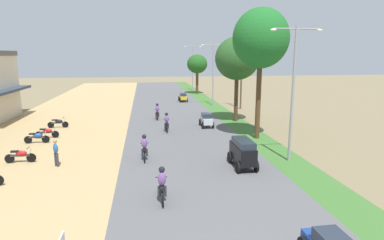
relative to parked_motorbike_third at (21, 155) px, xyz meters
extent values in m
cube|color=#2D3847|center=(-5.46, 13.29, 2.52)|extent=(1.20, 9.20, 0.25)
cylinder|color=black|center=(0.59, 0.00, -0.21)|extent=(0.56, 0.06, 0.56)
cylinder|color=black|center=(-0.65, 0.00, -0.21)|extent=(0.56, 0.06, 0.56)
cube|color=#333338|center=(-0.03, 0.00, -0.03)|extent=(1.12, 0.12, 0.12)
ellipsoid|color=red|center=(0.05, 0.00, 0.11)|extent=(0.64, 0.28, 0.32)
cube|color=black|center=(-0.31, 0.00, 0.23)|extent=(0.44, 0.20, 0.10)
cylinder|color=#A5A8AD|center=(0.53, 0.00, 0.06)|extent=(0.26, 0.05, 0.68)
cylinder|color=black|center=(0.47, 0.00, 0.43)|extent=(0.04, 0.54, 0.04)
cylinder|color=black|center=(0.17, 4.49, -0.21)|extent=(0.56, 0.06, 0.56)
cylinder|color=black|center=(-1.07, 4.49, -0.21)|extent=(0.56, 0.06, 0.56)
cube|color=#333338|center=(-0.45, 4.49, -0.03)|extent=(1.12, 0.12, 0.12)
ellipsoid|color=#1E4CA5|center=(-0.37, 4.49, 0.11)|extent=(0.64, 0.28, 0.32)
cube|color=black|center=(-0.73, 4.49, 0.23)|extent=(0.44, 0.20, 0.10)
cylinder|color=#A5A8AD|center=(0.11, 4.49, 0.06)|extent=(0.26, 0.05, 0.68)
cylinder|color=black|center=(0.05, 4.49, 0.43)|extent=(0.04, 0.54, 0.04)
cylinder|color=black|center=(0.48, 5.96, -0.21)|extent=(0.56, 0.06, 0.56)
cylinder|color=black|center=(-0.76, 5.96, -0.21)|extent=(0.56, 0.06, 0.56)
cube|color=#333338|center=(-0.14, 5.96, -0.03)|extent=(1.12, 0.12, 0.12)
ellipsoid|color=red|center=(-0.06, 5.96, 0.11)|extent=(0.64, 0.28, 0.32)
cube|color=black|center=(-0.42, 5.96, 0.23)|extent=(0.44, 0.20, 0.10)
cylinder|color=#A5A8AD|center=(0.42, 5.96, 0.06)|extent=(0.26, 0.05, 0.68)
cylinder|color=black|center=(0.36, 5.96, 0.43)|extent=(0.04, 0.54, 0.04)
cylinder|color=black|center=(0.41, 9.63, -0.21)|extent=(0.56, 0.06, 0.56)
cylinder|color=black|center=(-0.83, 9.63, -0.21)|extent=(0.56, 0.06, 0.56)
cube|color=#333338|center=(-0.21, 9.63, -0.03)|extent=(1.12, 0.12, 0.12)
ellipsoid|color=black|center=(-0.13, 9.63, 0.11)|extent=(0.64, 0.28, 0.32)
cube|color=black|center=(-0.49, 9.63, 0.23)|extent=(0.44, 0.20, 0.10)
cylinder|color=#A5A8AD|center=(0.35, 9.63, 0.06)|extent=(0.26, 0.05, 0.68)
cylinder|color=black|center=(0.29, 9.63, 0.43)|extent=(0.04, 0.54, 0.04)
cylinder|color=#33333D|center=(2.38, -1.06, -0.08)|extent=(0.14, 0.14, 0.82)
cylinder|color=#33333D|center=(2.25, -0.93, -0.08)|extent=(0.14, 0.14, 0.82)
ellipsoid|color=#265999|center=(2.32, -0.99, 0.61)|extent=(0.43, 0.42, 0.56)
sphere|color=#9E7556|center=(2.32, -0.99, 1.02)|extent=(0.22, 0.22, 0.22)
cylinder|color=#4C351E|center=(16.20, 3.53, 2.72)|extent=(0.39, 0.39, 6.42)
ellipsoid|color=#1C6525|center=(16.20, 3.53, 7.15)|extent=(4.19, 4.19, 4.45)
cylinder|color=#4C351E|center=(16.40, 10.19, 1.99)|extent=(0.39, 0.39, 4.97)
ellipsoid|color=#275323|center=(16.40, 10.19, 5.60)|extent=(4.23, 4.23, 4.11)
cylinder|color=#4C351E|center=(16.31, 33.02, 1.55)|extent=(0.43, 0.43, 4.08)
ellipsoid|color=#1E521B|center=(16.31, 33.02, 4.44)|extent=(3.34, 3.34, 3.10)
cylinder|color=gray|center=(16.28, -2.02, 3.54)|extent=(0.16, 0.16, 8.06)
cylinder|color=gray|center=(15.58, -2.02, 7.41)|extent=(1.40, 0.08, 0.08)
ellipsoid|color=silver|center=(14.88, -2.02, 7.34)|extent=(0.36, 0.20, 0.14)
cylinder|color=gray|center=(16.98, -2.02, 7.41)|extent=(1.40, 0.08, 0.08)
ellipsoid|color=silver|center=(17.68, -2.02, 7.34)|extent=(0.36, 0.20, 0.14)
cylinder|color=gray|center=(16.28, 20.39, 3.41)|extent=(0.16, 0.16, 7.81)
cylinder|color=gray|center=(15.58, 20.39, 7.17)|extent=(1.40, 0.08, 0.08)
ellipsoid|color=silver|center=(14.88, 20.39, 7.10)|extent=(0.36, 0.20, 0.14)
cylinder|color=gray|center=(16.98, 20.39, 7.17)|extent=(1.40, 0.08, 0.08)
ellipsoid|color=silver|center=(17.68, 20.39, 7.10)|extent=(0.36, 0.20, 0.14)
cylinder|color=gray|center=(16.28, 37.91, 3.54)|extent=(0.16, 0.16, 8.06)
cylinder|color=gray|center=(15.58, 37.91, 7.41)|extent=(1.40, 0.08, 0.08)
ellipsoid|color=silver|center=(14.88, 37.91, 7.34)|extent=(0.36, 0.20, 0.14)
cylinder|color=gray|center=(16.98, 37.91, 7.41)|extent=(1.40, 0.08, 0.08)
ellipsoid|color=silver|center=(17.68, 37.91, 7.34)|extent=(0.36, 0.20, 0.14)
cylinder|color=brown|center=(19.13, 17.53, 4.35)|extent=(0.20, 0.20, 9.81)
cube|color=#473323|center=(19.13, 17.53, 8.76)|extent=(1.80, 0.10, 0.10)
cube|color=black|center=(13.06, -2.80, 0.38)|extent=(0.95, 2.40, 0.95)
cube|color=#232B38|center=(13.06, -2.90, 1.03)|extent=(0.87, 2.00, 0.35)
cylinder|color=black|center=(13.59, -3.66, -0.13)|extent=(0.12, 0.68, 0.68)
cylinder|color=black|center=(12.52, -3.66, -0.13)|extent=(0.12, 0.68, 0.68)
cylinder|color=black|center=(13.59, -1.93, -0.13)|extent=(0.12, 0.68, 0.68)
cylinder|color=black|center=(12.52, -1.93, -0.13)|extent=(0.12, 0.68, 0.68)
cube|color=#B7BCC1|center=(13.02, 7.98, 0.11)|extent=(0.84, 1.95, 0.50)
cube|color=#232B38|center=(13.02, 8.03, 0.56)|extent=(0.77, 1.10, 0.40)
cylinder|color=black|center=(13.49, 7.28, -0.17)|extent=(0.10, 0.60, 0.60)
cylinder|color=black|center=(12.55, 7.28, -0.17)|extent=(0.10, 0.60, 0.60)
cylinder|color=black|center=(13.49, 8.68, -0.17)|extent=(0.10, 0.60, 0.60)
cylinder|color=black|center=(12.55, 8.68, -0.17)|extent=(0.10, 0.60, 0.60)
cube|color=gold|center=(12.85, 24.23, 0.10)|extent=(0.88, 2.25, 0.44)
cube|color=#232B38|center=(12.85, 24.13, 0.52)|extent=(0.81, 1.30, 0.40)
cylinder|color=black|center=(13.35, 23.42, -0.15)|extent=(0.11, 0.64, 0.64)
cylinder|color=black|center=(12.36, 23.42, -0.15)|extent=(0.11, 0.64, 0.64)
cylinder|color=black|center=(13.35, 25.04, -0.15)|extent=(0.11, 0.64, 0.64)
cylinder|color=black|center=(12.36, 25.04, -0.15)|extent=(0.11, 0.64, 0.64)
cylinder|color=black|center=(8.18, -5.87, -0.19)|extent=(0.06, 0.56, 0.56)
cylinder|color=black|center=(8.18, -7.11, -0.19)|extent=(0.06, 0.56, 0.56)
cube|color=#333338|center=(8.18, -6.49, -0.01)|extent=(0.12, 1.12, 0.12)
ellipsoid|color=#14722D|center=(8.18, -6.41, 0.13)|extent=(0.28, 0.64, 0.32)
cube|color=black|center=(8.18, -6.77, 0.25)|extent=(0.20, 0.44, 0.10)
cylinder|color=#A5A8AD|center=(8.18, -5.93, 0.08)|extent=(0.05, 0.26, 0.68)
cylinder|color=black|center=(8.18, -5.99, 0.45)|extent=(0.54, 0.04, 0.04)
ellipsoid|color=#724C8C|center=(8.18, -6.69, 0.65)|extent=(0.36, 0.28, 0.64)
sphere|color=black|center=(8.18, -6.65, 1.05)|extent=(0.28, 0.28, 0.28)
cylinder|color=#2D2D38|center=(8.04, -6.59, 0.01)|extent=(0.12, 0.12, 0.48)
cylinder|color=#2D2D38|center=(8.32, -6.59, 0.01)|extent=(0.12, 0.12, 0.48)
cylinder|color=black|center=(7.44, 0.06, -0.19)|extent=(0.06, 0.56, 0.56)
cylinder|color=black|center=(7.44, -1.18, -0.19)|extent=(0.06, 0.56, 0.56)
cube|color=#333338|center=(7.44, -0.56, -0.01)|extent=(0.12, 1.12, 0.12)
ellipsoid|color=black|center=(7.44, -0.48, 0.13)|extent=(0.28, 0.64, 0.32)
cube|color=black|center=(7.44, -0.84, 0.25)|extent=(0.20, 0.44, 0.10)
cylinder|color=#A5A8AD|center=(7.44, 0.00, 0.08)|extent=(0.05, 0.26, 0.68)
cylinder|color=black|center=(7.44, -0.06, 0.45)|extent=(0.54, 0.04, 0.04)
ellipsoid|color=#724C8C|center=(7.44, -0.76, 0.65)|extent=(0.36, 0.28, 0.64)
sphere|color=black|center=(7.44, -0.72, 1.05)|extent=(0.28, 0.28, 0.28)
cylinder|color=#2D2D38|center=(7.30, -0.66, 0.01)|extent=(0.12, 0.12, 0.48)
cylinder|color=#2D2D38|center=(7.58, -0.66, 0.01)|extent=(0.12, 0.12, 0.48)
cylinder|color=black|center=(9.33, 7.38, -0.19)|extent=(0.06, 0.56, 0.56)
cylinder|color=black|center=(9.33, 6.14, -0.19)|extent=(0.06, 0.56, 0.56)
cube|color=#333338|center=(9.33, 6.76, -0.01)|extent=(0.12, 1.12, 0.12)
ellipsoid|color=#8C1E8C|center=(9.33, 6.84, 0.13)|extent=(0.28, 0.64, 0.32)
cube|color=black|center=(9.33, 6.48, 0.25)|extent=(0.20, 0.44, 0.10)
cylinder|color=#A5A8AD|center=(9.33, 7.32, 0.08)|extent=(0.05, 0.26, 0.68)
cylinder|color=black|center=(9.33, 7.26, 0.45)|extent=(0.54, 0.04, 0.04)
ellipsoid|color=#724C8C|center=(9.33, 6.56, 0.65)|extent=(0.36, 0.28, 0.64)
sphere|color=black|center=(9.33, 6.60, 1.05)|extent=(0.28, 0.28, 0.28)
cylinder|color=#2D2D38|center=(9.19, 6.66, 0.01)|extent=(0.12, 0.12, 0.48)
cylinder|color=#2D2D38|center=(9.47, 6.66, 0.01)|extent=(0.12, 0.12, 0.48)
cylinder|color=black|center=(8.77, 12.70, -0.19)|extent=(0.06, 0.56, 0.56)
cylinder|color=black|center=(8.77, 11.46, -0.19)|extent=(0.06, 0.56, 0.56)
cube|color=#333338|center=(8.77, 12.08, -0.01)|extent=(0.12, 1.12, 0.12)
ellipsoid|color=red|center=(8.77, 12.16, 0.13)|extent=(0.28, 0.64, 0.32)
cube|color=black|center=(8.77, 11.80, 0.25)|extent=(0.20, 0.44, 0.10)
cylinder|color=#A5A8AD|center=(8.77, 12.64, 0.08)|extent=(0.05, 0.26, 0.68)
cylinder|color=black|center=(8.77, 12.58, 0.45)|extent=(0.54, 0.04, 0.04)
ellipsoid|color=#724C8C|center=(8.77, 11.88, 0.65)|extent=(0.36, 0.28, 0.64)
sphere|color=black|center=(8.77, 11.92, 1.05)|extent=(0.28, 0.28, 0.28)
cylinder|color=#2D2D38|center=(8.63, 11.98, 0.01)|extent=(0.12, 0.12, 0.48)
cylinder|color=#2D2D38|center=(8.91, 11.98, 0.01)|extent=(0.12, 0.12, 0.48)
camera|label=1|loc=(7.53, -19.94, 5.96)|focal=30.03mm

